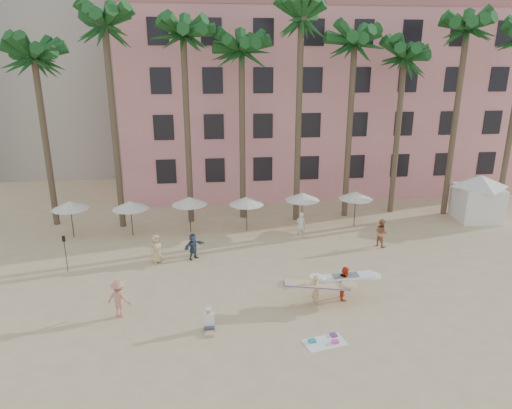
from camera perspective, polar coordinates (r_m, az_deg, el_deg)
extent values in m
plane|color=#D1B789|center=(21.89, 4.74, -14.74)|extent=(120.00, 120.00, 0.00)
cube|color=pink|center=(45.59, 7.40, 12.75)|extent=(35.00, 14.00, 16.00)
cylinder|color=brown|center=(35.88, -24.77, 6.82)|extent=(0.44, 0.44, 12.00)
cylinder|color=brown|center=(33.53, -17.28, 8.73)|extent=(0.44, 0.44, 14.00)
cylinder|color=brown|center=(33.51, -8.57, 8.88)|extent=(0.44, 0.44, 13.50)
cylinder|color=brown|center=(34.18, -1.72, 8.38)|extent=(0.44, 0.44, 12.50)
cylinder|color=brown|center=(33.63, 5.32, 9.89)|extent=(0.44, 0.44, 14.50)
cylinder|color=brown|center=(35.24, 11.57, 8.73)|extent=(0.44, 0.44, 13.00)
cylinder|color=brown|center=(37.19, 17.22, 7.97)|extent=(0.44, 0.44, 12.00)
cylinder|color=brown|center=(37.97, 23.57, 9.01)|extent=(0.44, 0.44, 14.00)
cylinder|color=brown|center=(41.11, 29.30, 8.44)|extent=(0.44, 0.44, 13.50)
cylinder|color=#332B23|center=(33.62, -22.02, -1.86)|extent=(0.07, 0.07, 2.50)
cone|color=silver|center=(33.30, -22.23, -0.08)|extent=(2.50, 2.50, 0.55)
cylinder|color=#332B23|center=(32.68, -15.29, -1.81)|extent=(0.07, 0.07, 2.40)
cone|color=silver|center=(32.36, -15.43, -0.06)|extent=(2.50, 2.50, 0.55)
cylinder|color=#332B23|center=(32.46, -8.25, -1.39)|extent=(0.07, 0.07, 2.50)
cone|color=silver|center=(32.13, -8.34, 0.46)|extent=(2.50, 2.50, 0.55)
cylinder|color=#332B23|center=(32.49, -1.19, -1.29)|extent=(0.07, 0.07, 2.40)
cone|color=silver|center=(32.17, -1.20, 0.48)|extent=(2.50, 2.50, 0.55)
cylinder|color=#332B23|center=(32.96, 5.77, -0.92)|extent=(0.07, 0.07, 2.60)
cone|color=silver|center=(32.61, 5.83, 1.00)|extent=(2.50, 2.50, 0.55)
cylinder|color=#332B23|center=(34.21, 12.26, -0.63)|extent=(0.07, 0.07, 2.50)
cone|color=silver|center=(33.89, 12.38, 1.14)|extent=(2.50, 2.50, 0.55)
cube|color=white|center=(38.67, 25.90, 0.15)|extent=(3.31, 3.31, 2.60)
cone|color=white|center=(38.24, 26.24, 2.66)|extent=(4.97, 4.97, 0.90)
cube|color=white|center=(20.85, 8.57, -16.67)|extent=(1.98, 1.37, 0.02)
cube|color=teal|center=(20.77, 7.04, -16.55)|extent=(0.35, 0.31, 0.10)
cube|color=#FF46A9|center=(20.84, 9.86, -16.54)|extent=(0.32, 0.28, 0.12)
cube|color=#783888|center=(21.29, 9.68, -15.77)|extent=(0.32, 0.35, 0.08)
imported|color=tan|center=(23.14, 7.55, -10.61)|extent=(0.52, 0.67, 1.63)
cube|color=#D9B987|center=(22.99, 7.58, -9.90)|extent=(3.25, 1.04, 0.38)
imported|color=red|center=(24.01, 11.07, -9.56)|extent=(0.80, 0.95, 1.73)
cube|color=white|center=(23.86, 11.12, -8.82)|extent=(2.95, 0.91, 0.30)
imported|color=beige|center=(31.39, 5.62, -2.58)|extent=(0.69, 0.47, 1.85)
imported|color=#AE6D48|center=(31.00, 15.36, -3.40)|extent=(1.05, 1.13, 1.86)
imported|color=tan|center=(22.92, -16.74, -11.20)|extent=(1.37, 1.07, 1.87)
imported|color=#324157|center=(28.26, -7.85, -5.20)|extent=(1.48, 1.39, 1.66)
imported|color=tan|center=(28.15, -12.35, -5.42)|extent=(1.03, 0.98, 1.78)
cylinder|color=black|center=(28.44, -22.68, -5.84)|extent=(0.04, 0.04, 2.10)
cube|color=black|center=(28.08, -22.91, -3.96)|extent=(0.18, 0.03, 0.35)
cube|color=#3F3F4C|center=(21.49, -5.86, -15.05)|extent=(0.48, 0.44, 0.25)
cube|color=tan|center=(21.21, -5.84, -15.73)|extent=(0.42, 0.48, 0.13)
cube|color=white|center=(21.32, -5.90, -14.06)|extent=(0.47, 0.28, 0.58)
sphere|color=tan|center=(21.10, -5.93, -13.08)|extent=(0.25, 0.25, 0.25)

